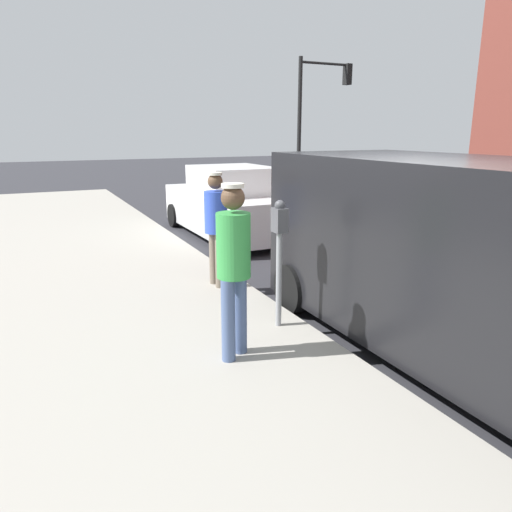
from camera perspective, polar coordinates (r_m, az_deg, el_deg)
name	(u,v)px	position (r m, az deg, el deg)	size (l,w,h in m)	color
ground_plane	(398,335)	(6.18, 16.66, -9.05)	(80.00, 80.00, 0.00)	#2D2D33
sidewalk_slab	(103,396)	(4.75, -17.86, -15.68)	(5.00, 32.00, 0.15)	#9E998E
parking_meter_near	(279,242)	(5.52, 2.81, 1.66)	(0.14, 0.18, 1.52)	gray
pedestrian_in_green	(234,260)	(4.72, -2.70, -0.49)	(0.34, 0.34, 1.79)	#4C608C
pedestrian_in_blue	(216,222)	(7.07, -4.81, 4.07)	(0.34, 0.36, 1.70)	#726656
parked_van	(471,258)	(5.40, 24.36, -0.21)	(2.14, 5.21, 2.15)	black
parked_sedan_behind	(230,205)	(11.29, -3.11, 6.14)	(1.97, 4.41, 1.65)	white
traffic_light_corner	(318,103)	(20.06, 7.41, 17.70)	(2.48, 0.42, 5.20)	black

